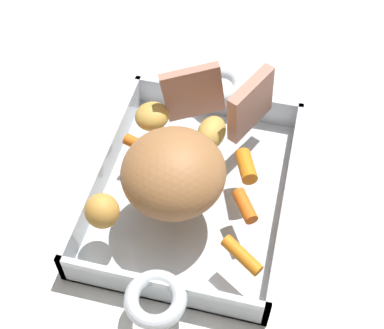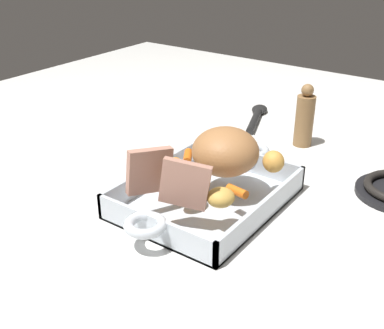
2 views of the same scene
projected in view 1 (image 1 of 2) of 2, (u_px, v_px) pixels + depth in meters
The scene contains 12 objects.
ground_plane at pixel (193, 195), 0.72m from camera, with size 1.99×1.99×0.00m, color white.
roasting_dish at pixel (193, 188), 0.70m from camera, with size 0.41×0.25×0.05m.
pork_roast at pixel (173, 173), 0.62m from camera, with size 0.12×0.12×0.09m, color #A97041.
roast_slice_thin at pixel (193, 92), 0.71m from camera, with size 0.01×0.08×0.08m, color tan.
roast_slice_outer at pixel (251, 104), 0.70m from camera, with size 0.02×0.08×0.08m, color tan.
baby_carrot_long at pixel (242, 255), 0.60m from camera, with size 0.02×0.02×0.05m, color orange.
baby_carrot_southwest at pixel (246, 166), 0.67m from camera, with size 0.02×0.02×0.05m, color orange.
baby_carrot_center_left at pixel (139, 145), 0.69m from camera, with size 0.02×0.02×0.04m, color orange.
baby_carrot_center_right at pixel (245, 206), 0.64m from camera, with size 0.02×0.02×0.04m, color orange.
potato_halved at pixel (102, 211), 0.62m from camera, with size 0.04×0.04×0.04m, color gold.
potato_golden_small at pixel (152, 116), 0.71m from camera, with size 0.05×0.04×0.03m, color gold.
potato_corner at pixel (211, 133), 0.69m from camera, with size 0.05×0.04×0.03m, color gold.
Camera 1 is at (-0.40, -0.10, 0.59)m, focal length 50.70 mm.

